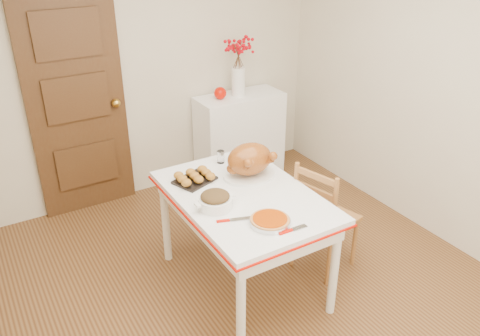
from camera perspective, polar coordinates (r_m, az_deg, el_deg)
floor at (r=3.73m, az=2.74°, el=-14.87°), size 3.50×4.00×0.00m
wall_back at (r=4.74m, az=-10.63°, el=11.38°), size 3.50×0.00×2.50m
wall_right at (r=4.22m, az=23.56°, el=7.68°), size 0.00×4.00×2.50m
door_back at (r=4.59m, az=-18.45°, el=7.05°), size 0.85×0.06×2.06m
sideboard at (r=5.17m, az=-0.04°, el=3.74°), size 0.90×0.40×0.90m
kitchen_table at (r=3.62m, az=0.41°, el=-8.43°), size 0.90×1.31×0.79m
chair_oak at (r=3.83m, az=9.99°, el=-5.53°), size 0.49×0.49×0.92m
berry_vase at (r=4.91m, az=-0.19°, el=11.77°), size 0.31×0.31×0.60m
apple at (r=4.88m, az=-2.33°, el=8.70°), size 0.12×0.12×0.12m
turkey_platter at (r=3.58m, az=1.11°, el=0.87°), size 0.46×0.40×0.26m
pumpkin_pie at (r=3.08m, az=3.52°, el=-6.08°), size 0.28×0.28×0.05m
stuffing_dish at (r=3.23m, az=-2.90°, el=-3.75°), size 0.30×0.24×0.11m
rolls_tray at (r=3.56m, az=-5.32°, el=-1.04°), size 0.33×0.30×0.07m
pie_server at (r=3.04m, az=6.18°, el=-7.12°), size 0.20×0.06×0.01m
carving_knife at (r=3.12m, az=-0.61°, el=-6.00°), size 0.24×0.13×0.01m
drinking_glass at (r=3.82m, az=-2.27°, el=1.31°), size 0.07×0.07×0.10m
shaker_pair at (r=3.86m, az=0.39°, el=1.52°), size 0.08×0.04×0.08m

